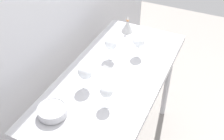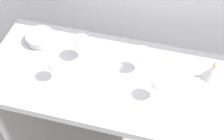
{
  "view_description": "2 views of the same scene",
  "coord_description": "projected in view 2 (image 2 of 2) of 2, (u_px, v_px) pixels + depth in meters",
  "views": [
    {
      "loc": [
        -1.3,
        -0.61,
        2.11
      ],
      "look_at": [
        -0.06,
        -0.02,
        0.99
      ],
      "focal_mm": 44.13,
      "sensor_mm": 36.0,
      "label": 1
    },
    {
      "loc": [
        0.31,
        -1.09,
        2.27
      ],
      "look_at": [
        0.04,
        -0.04,
        1.0
      ],
      "focal_mm": 50.53,
      "sensor_mm": 36.0,
      "label": 2
    }
  ],
  "objects": [
    {
      "name": "wine_glass_far_left",
      "position": [
        82.0,
        42.0,
        1.78
      ],
      "size": [
        0.1,
        0.1,
        0.17
      ],
      "color": "white",
      "rests_on": "steel_counter"
    },
    {
      "name": "wine_glass_far_right",
      "position": [
        142.0,
        54.0,
        1.72
      ],
      "size": [
        0.09,
        0.09,
        0.17
      ],
      "color": "white",
      "rests_on": "steel_counter"
    },
    {
      "name": "wine_glass_near_right",
      "position": [
        158.0,
        83.0,
        1.6
      ],
      "size": [
        0.09,
        0.09,
        0.16
      ],
      "color": "white",
      "rests_on": "steel_counter"
    },
    {
      "name": "decanter_funnel",
      "position": [
        213.0,
        72.0,
        1.73
      ],
      "size": [
        0.11,
        0.11,
        0.15
      ],
      "color": "#BABABA",
      "rests_on": "steel_counter"
    },
    {
      "name": "steel_counter",
      "position": [
        107.0,
        87.0,
        1.85
      ],
      "size": [
        1.4,
        0.65,
        0.9
      ],
      "color": "#B1B1B6",
      "rests_on": "ground_plane"
    },
    {
      "name": "tasting_sheet_upper",
      "position": [
        99.0,
        73.0,
        1.78
      ],
      "size": [
        0.25,
        0.29,
        0.0
      ],
      "primitive_type": "cube",
      "rotation": [
        0.0,
        0.0,
        -0.25
      ],
      "color": "white",
      "rests_on": "steel_counter"
    },
    {
      "name": "tasting_bowl",
      "position": [
        40.0,
        37.0,
        1.93
      ],
      "size": [
        0.17,
        0.17,
        0.06
      ],
      "color": "#DBCC66",
      "rests_on": "steel_counter"
    },
    {
      "name": "wine_glass_near_left",
      "position": [
        55.0,
        65.0,
        1.69
      ],
      "size": [
        0.08,
        0.08,
        0.15
      ],
      "color": "white",
      "rests_on": "steel_counter"
    }
  ]
}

